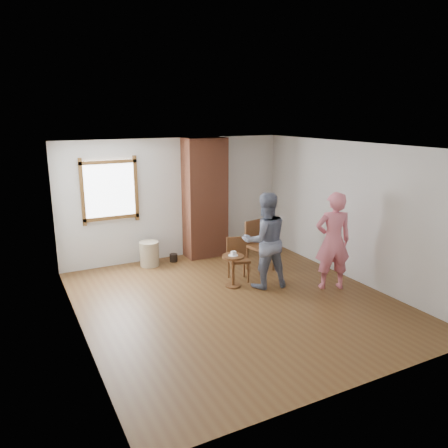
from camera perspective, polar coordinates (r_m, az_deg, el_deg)
The scene contains 12 objects.
ground at distance 7.53m, azimuth 1.50°, elevation -10.03°, with size 5.50×5.50×0.00m, color brown.
room_shell at distance 7.49m, azimuth -1.02°, elevation 4.35°, with size 5.04×5.52×2.62m.
brick_chimney at distance 9.54m, azimuth -2.50°, elevation 3.39°, with size 0.90×0.50×2.60m, color #975035.
stoneware_crock at distance 9.25m, azimuth -9.73°, elevation -3.84°, with size 0.40×0.40×0.51m, color tan.
dark_pot at distance 9.46m, azimuth -6.61°, elevation -4.40°, with size 0.17×0.17×0.17m, color black.
dining_chair_left at distance 8.32m, azimuth 1.79°, elevation -4.24°, with size 0.47×0.47×0.81m.
dining_chair_right at distance 8.86m, azimuth 4.46°, elevation -2.42°, with size 0.55×0.55×1.00m.
side_table at distance 7.98m, azimuth 1.18°, elevation -5.48°, with size 0.40×0.40×0.60m.
cake_plate at distance 7.91m, azimuth 1.19°, elevation -4.11°, with size 0.18×0.18×0.01m, color white.
cake_slice at distance 7.91m, azimuth 1.25°, elevation -3.86°, with size 0.08×0.07×0.06m, color white.
man at distance 7.89m, azimuth 5.37°, elevation -2.15°, with size 0.85×0.66×1.75m, color #151E39.
person_pink at distance 8.02m, azimuth 14.04°, elevation -2.16°, with size 0.65×0.43×1.78m, color pink.
Camera 1 is at (-3.31, -6.01, 3.10)m, focal length 35.00 mm.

